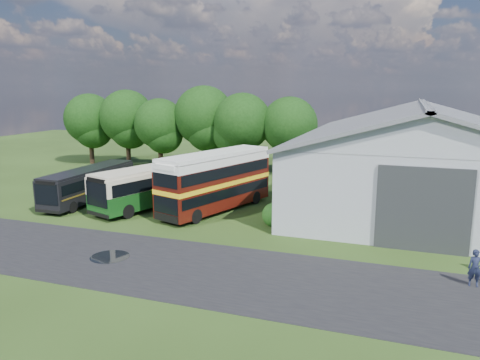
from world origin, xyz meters
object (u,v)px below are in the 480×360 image
at_px(storage_shed, 421,153).
at_px(bus_green_single, 158,184).
at_px(bus_maroon_double, 216,182).
at_px(bus_dark_single, 89,184).
at_px(visitor_a, 475,268).

bearing_deg(storage_shed, bus_green_single, -159.12).
bearing_deg(storage_shed, bus_maroon_double, -152.79).
distance_m(storage_shed, bus_dark_single, 27.31).
distance_m(bus_maroon_double, bus_dark_single, 11.15).
bearing_deg(bus_green_single, bus_dark_single, -153.60).
xyz_separation_m(bus_dark_single, visitor_a, (28.20, -7.96, -0.58)).
distance_m(bus_green_single, bus_maroon_double, 5.06).
bearing_deg(bus_maroon_double, storage_shed, 45.16).
xyz_separation_m(storage_shed, bus_green_single, (-19.78, -7.55, -2.44)).
height_order(bus_green_single, visitor_a, bus_green_single).
xyz_separation_m(bus_green_single, visitor_a, (22.14, -8.84, -0.82)).
height_order(bus_maroon_double, visitor_a, bus_maroon_double).
bearing_deg(storage_shed, bus_dark_single, -161.94).
xyz_separation_m(storage_shed, visitor_a, (2.36, -16.39, -3.26)).
height_order(storage_shed, bus_green_single, storage_shed).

